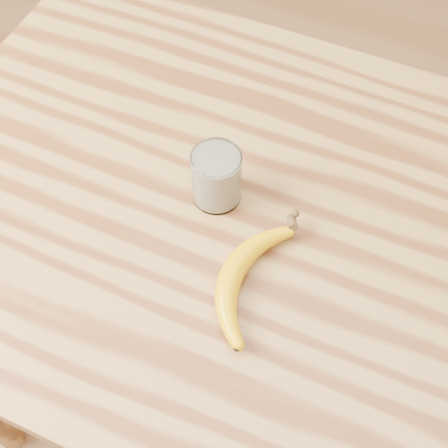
% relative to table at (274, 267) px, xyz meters
% --- Properties ---
extents(table, '(1.20, 0.80, 0.90)m').
position_rel_table_xyz_m(table, '(0.00, 0.00, 0.00)').
color(table, olive).
rests_on(table, ground).
extents(smoothie_glass, '(0.07, 0.07, 0.09)m').
position_rel_table_xyz_m(smoothie_glass, '(-0.11, 0.01, 0.18)').
color(smoothie_glass, white).
rests_on(smoothie_glass, table).
extents(banana, '(0.10, 0.28, 0.03)m').
position_rel_table_xyz_m(banana, '(-0.03, -0.11, 0.15)').
color(banana, '#D69900').
rests_on(banana, table).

